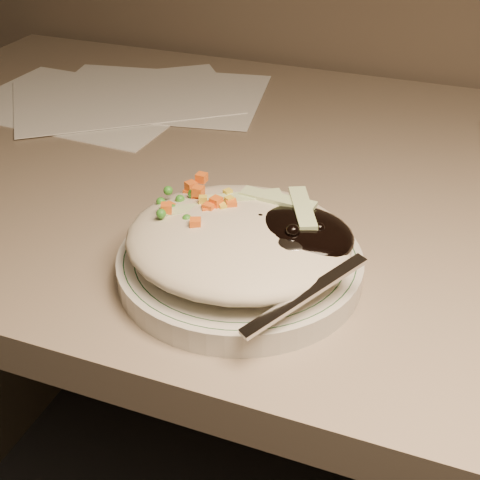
% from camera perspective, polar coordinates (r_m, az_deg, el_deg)
% --- Properties ---
extents(desk, '(1.40, 0.70, 0.74)m').
position_cam_1_polar(desk, '(0.85, 10.02, -7.26)').
color(desk, gray).
rests_on(desk, ground).
extents(plate, '(0.21, 0.21, 0.02)m').
position_cam_1_polar(plate, '(0.58, -0.00, -2.15)').
color(plate, beige).
rests_on(plate, desk).
extents(plate_rim, '(0.20, 0.20, 0.00)m').
position_cam_1_polar(plate_rim, '(0.58, -0.00, -1.34)').
color(plate_rim, '#144723').
rests_on(plate_rim, plate).
extents(meal, '(0.21, 0.19, 0.05)m').
position_cam_1_polar(meal, '(0.56, 0.38, 0.36)').
color(meal, beige).
rests_on(meal, plate).
extents(papers, '(0.40, 0.35, 0.00)m').
position_cam_1_polar(papers, '(0.98, -10.11, 11.82)').
color(papers, white).
rests_on(papers, desk).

